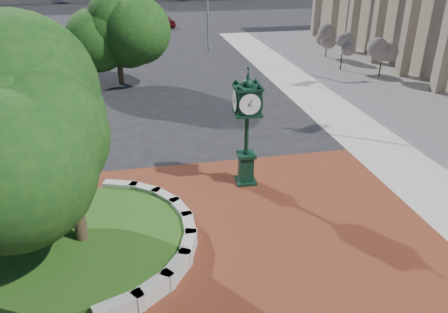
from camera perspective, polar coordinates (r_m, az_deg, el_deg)
ground at (r=14.34m, az=2.68°, el=-9.47°), size 200.00×200.00×0.00m
plaza at (r=13.56m, az=3.73°, el=-11.77°), size 12.00×12.00×0.04m
planter_wall at (r=13.87m, az=-8.37°, el=-9.77°), size 2.96×6.77×0.54m
grass_bed at (r=14.05m, az=-17.87°, el=-10.73°), size 6.10×6.10×0.40m
tree_planter at (r=12.38m, az=-20.04°, el=2.60°), size 5.20×5.20×6.33m
tree_street at (r=29.79m, az=-13.87°, el=15.24°), size 4.40×4.40×5.45m
post_clock at (r=15.93m, az=3.02°, el=4.31°), size 0.99×0.99×4.48m
parked_car at (r=53.15m, az=-8.20°, el=17.28°), size 3.35×4.83×1.53m
shrub_near at (r=32.71m, az=19.97°, el=12.40°), size 1.20×1.20×2.20m
shrub_mid at (r=33.90m, az=15.24°, el=13.44°), size 1.20×1.20×2.20m
shrub_far at (r=37.93m, az=13.34°, el=14.86°), size 1.20×1.20×2.20m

